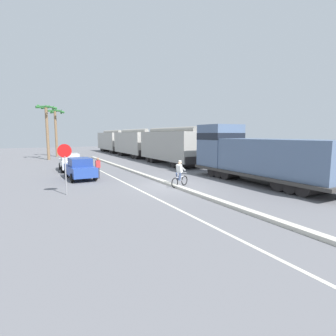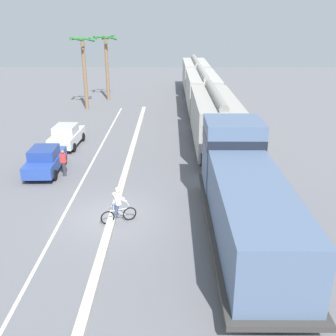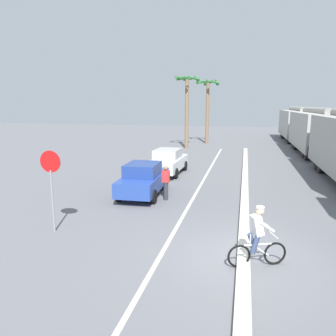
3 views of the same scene
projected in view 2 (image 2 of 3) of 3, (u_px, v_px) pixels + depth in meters
name	position (u px, v px, depth m)	size (l,w,h in m)	color
ground_plane	(113.00, 217.00, 18.73)	(120.00, 120.00, 0.00)	slate
median_curb	(126.00, 170.00, 24.30)	(0.36, 36.00, 0.16)	beige
lane_stripe	(87.00, 171.00, 24.34)	(0.14, 36.00, 0.01)	silver
locomotive	(243.00, 195.00, 16.86)	(3.10, 11.61, 4.20)	slate
hopper_car_lead	(214.00, 119.00, 28.10)	(2.90, 10.60, 4.18)	#A09E96
hopper_car_middle	(202.00, 91.00, 38.93)	(2.90, 10.60, 4.18)	#ACA9A2
hopper_car_trailing	(195.00, 75.00, 49.75)	(2.90, 10.60, 4.18)	#ADAAA3
parked_car_blue	(45.00, 160.00, 23.85)	(1.94, 4.25, 1.62)	#28479E
parked_car_white	(67.00, 136.00, 28.76)	(1.95, 4.26, 1.62)	silver
cyclist	(118.00, 206.00, 18.01)	(1.61, 0.75, 1.71)	black
palm_tree_near	(106.00, 52.00, 43.39)	(2.73, 2.78, 7.28)	#846647
palm_tree_far	(83.00, 55.00, 38.84)	(2.65, 2.71, 7.27)	#846647
pedestrian_by_cars	(64.00, 163.00, 23.34)	(0.34, 0.22, 1.62)	#33333D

